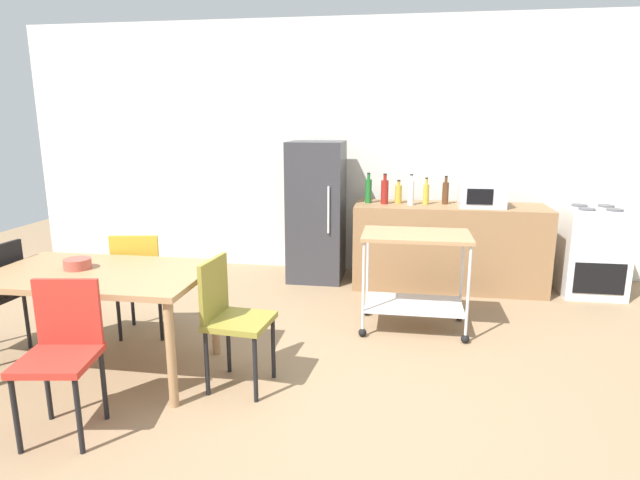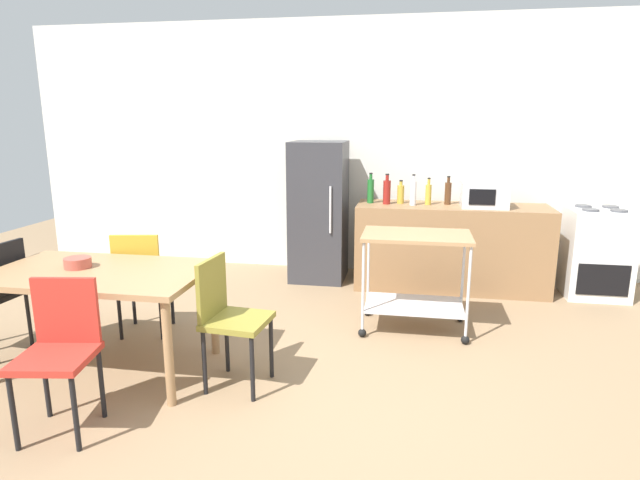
# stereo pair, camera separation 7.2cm
# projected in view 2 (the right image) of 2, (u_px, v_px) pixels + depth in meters

# --- Properties ---
(ground_plane) EXTENTS (12.00, 12.00, 0.00)m
(ground_plane) POSITION_uv_depth(u_px,v_px,m) (329.00, 404.00, 3.39)
(ground_plane) COLOR #8C7051
(back_wall) EXTENTS (8.40, 0.12, 2.90)m
(back_wall) POSITION_uv_depth(u_px,v_px,m) (373.00, 149.00, 6.14)
(back_wall) COLOR silver
(back_wall) RESTS_ON ground_plane
(kitchen_counter) EXTENTS (2.00, 0.64, 0.90)m
(kitchen_counter) POSITION_uv_depth(u_px,v_px,m) (451.00, 247.00, 5.63)
(kitchen_counter) COLOR olive
(kitchen_counter) RESTS_ON ground_plane
(dining_table) EXTENTS (1.50, 0.90, 0.75)m
(dining_table) POSITION_uv_depth(u_px,v_px,m) (99.00, 281.00, 3.72)
(dining_table) COLOR #A37A51
(dining_table) RESTS_ON ground_plane
(chair_mustard) EXTENTS (0.47, 0.47, 0.89)m
(chair_mustard) POSITION_uv_depth(u_px,v_px,m) (142.00, 276.00, 4.37)
(chair_mustard) COLOR gold
(chair_mustard) RESTS_ON ground_plane
(chair_olive) EXTENTS (0.44, 0.44, 0.89)m
(chair_olive) POSITION_uv_depth(u_px,v_px,m) (228.00, 313.00, 3.53)
(chair_olive) COLOR olive
(chair_olive) RESTS_ON ground_plane
(chair_red) EXTENTS (0.46, 0.46, 0.89)m
(chair_red) POSITION_uv_depth(u_px,v_px,m) (60.00, 345.00, 3.03)
(chair_red) COLOR #B72D23
(chair_red) RESTS_ON ground_plane
(stove_oven) EXTENTS (0.60, 0.61, 0.92)m
(stove_oven) POSITION_uv_depth(u_px,v_px,m) (595.00, 252.00, 5.41)
(stove_oven) COLOR white
(stove_oven) RESTS_ON ground_plane
(refrigerator) EXTENTS (0.60, 0.63, 1.55)m
(refrigerator) POSITION_uv_depth(u_px,v_px,m) (319.00, 212.00, 5.90)
(refrigerator) COLOR #333338
(refrigerator) RESTS_ON ground_plane
(kitchen_cart) EXTENTS (0.91, 0.57, 0.85)m
(kitchen_cart) POSITION_uv_depth(u_px,v_px,m) (415.00, 266.00, 4.48)
(kitchen_cart) COLOR #A37A51
(kitchen_cart) RESTS_ON ground_plane
(bottle_sesame_oil) EXTENTS (0.07, 0.07, 0.33)m
(bottle_sesame_oil) POSITION_uv_depth(u_px,v_px,m) (371.00, 190.00, 5.67)
(bottle_sesame_oil) COLOR #1E6628
(bottle_sesame_oil) RESTS_ON kitchen_counter
(bottle_hot_sauce) EXTENTS (0.08, 0.08, 0.32)m
(bottle_hot_sauce) POSITION_uv_depth(u_px,v_px,m) (387.00, 191.00, 5.60)
(bottle_hot_sauce) COLOR maroon
(bottle_hot_sauce) RESTS_ON kitchen_counter
(bottle_sparkling_water) EXTENTS (0.07, 0.07, 0.25)m
(bottle_sparkling_water) POSITION_uv_depth(u_px,v_px,m) (401.00, 194.00, 5.65)
(bottle_sparkling_water) COLOR gold
(bottle_sparkling_water) RESTS_ON kitchen_counter
(bottle_soda) EXTENTS (0.06, 0.06, 0.32)m
(bottle_soda) POSITION_uv_depth(u_px,v_px,m) (413.00, 192.00, 5.53)
(bottle_soda) COLOR silver
(bottle_soda) RESTS_ON kitchen_counter
(bottle_olive_oil) EXTENTS (0.06, 0.06, 0.29)m
(bottle_olive_oil) POSITION_uv_depth(u_px,v_px,m) (428.00, 194.00, 5.57)
(bottle_olive_oil) COLOR gold
(bottle_olive_oil) RESTS_ON kitchen_counter
(bottle_wine) EXTENTS (0.07, 0.07, 0.30)m
(bottle_wine) POSITION_uv_depth(u_px,v_px,m) (448.00, 193.00, 5.58)
(bottle_wine) COLOR #4C2D19
(bottle_wine) RESTS_ON kitchen_counter
(microwave) EXTENTS (0.46, 0.35, 0.26)m
(microwave) POSITION_uv_depth(u_px,v_px,m) (484.00, 195.00, 5.39)
(microwave) COLOR silver
(microwave) RESTS_ON kitchen_counter
(fruit_bowl) EXTENTS (0.19, 0.19, 0.07)m
(fruit_bowl) POSITION_uv_depth(u_px,v_px,m) (78.00, 263.00, 3.77)
(fruit_bowl) COLOR #B24C3F
(fruit_bowl) RESTS_ON dining_table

